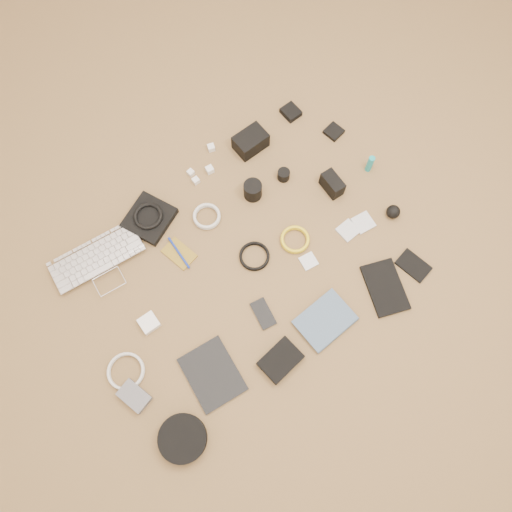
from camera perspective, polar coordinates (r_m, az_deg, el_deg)
room_shell at (r=0.92m, az=-2.44°, el=23.86°), size 4.04×4.04×2.58m
laptop at (r=2.10m, az=-17.11°, el=-1.36°), size 0.41×0.31×0.03m
headphone_pouch at (r=2.13m, az=-12.10°, el=4.22°), size 0.24×0.23×0.03m
headphones at (r=2.11m, az=-12.23°, el=4.48°), size 0.12×0.12×0.02m
charger_a at (r=2.20m, az=-7.47°, el=9.43°), size 0.03×0.03×0.02m
charger_b at (r=2.20m, az=-5.32°, el=9.80°), size 0.03×0.03×0.03m
charger_c at (r=2.25m, az=-5.15°, el=12.23°), size 0.04×0.04×0.03m
charger_d at (r=2.18m, az=-6.89°, el=8.56°), size 0.03×0.03×0.02m
dslr_camera at (r=2.23m, az=-0.62°, el=12.94°), size 0.14×0.10×0.08m
lens_pouch at (r=2.35m, az=4.00°, el=16.09°), size 0.07×0.08×0.03m
notebook_olive at (r=2.06m, az=-8.78°, el=0.29°), size 0.11×0.14×0.01m
pen_blue at (r=2.05m, az=-8.81°, el=0.37°), size 0.02×0.16×0.01m
cable_white_a at (r=2.10m, az=-5.63°, el=4.45°), size 0.15×0.15×0.01m
lens_a at (r=2.11m, az=-0.37°, el=7.53°), size 0.09×0.09×0.08m
lens_b at (r=2.17m, az=3.17°, el=9.25°), size 0.07×0.07×0.05m
card_reader at (r=2.32m, az=8.87°, el=13.87°), size 0.08×0.08×0.02m
power_brick at (r=1.99m, az=-12.13°, el=-7.48°), size 0.07×0.07×0.03m
cable_white_b at (r=1.99m, az=-14.60°, el=-12.64°), size 0.19×0.19×0.01m
cable_black at (r=2.03m, az=-0.18°, el=-0.07°), size 0.14×0.14×0.01m
cable_yellow at (r=2.06m, az=4.46°, el=1.82°), size 0.15×0.15×0.01m
flash at (r=2.15m, az=8.70°, el=8.12°), size 0.07×0.11×0.08m
lens_cleaner at (r=2.22m, az=12.89°, el=10.24°), size 0.03×0.03×0.09m
battery_charger at (r=1.96m, az=-13.73°, el=-15.29°), size 0.10×0.13×0.03m
tablet at (r=1.93m, az=-5.01°, el=-13.31°), size 0.21×0.26×0.01m
phone at (r=1.96m, az=0.83°, el=-6.61°), size 0.08×0.13×0.01m
filter_case_left at (r=2.04m, az=6.03°, el=-0.60°), size 0.07×0.07×0.01m
filter_case_mid at (r=2.11m, az=10.46°, el=2.88°), size 0.08×0.08×0.01m
filter_case_right at (r=2.13m, az=12.16°, el=3.75°), size 0.09×0.09×0.01m
air_blower at (r=2.16m, az=15.40°, el=4.90°), size 0.07×0.07×0.06m
headphone_case at (r=1.91m, az=-8.38°, el=-19.94°), size 0.21×0.21×0.05m
drive_case at (r=1.92m, az=2.81°, el=-11.81°), size 0.16×0.12×0.04m
paperback at (r=1.97m, az=9.45°, el=-9.03°), size 0.21×0.16×0.02m
notebook_black_a at (r=2.05m, az=14.53°, el=-3.51°), size 0.21×0.25×0.02m
notebook_black_b at (r=2.12m, az=17.55°, el=-1.05°), size 0.11×0.14×0.01m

